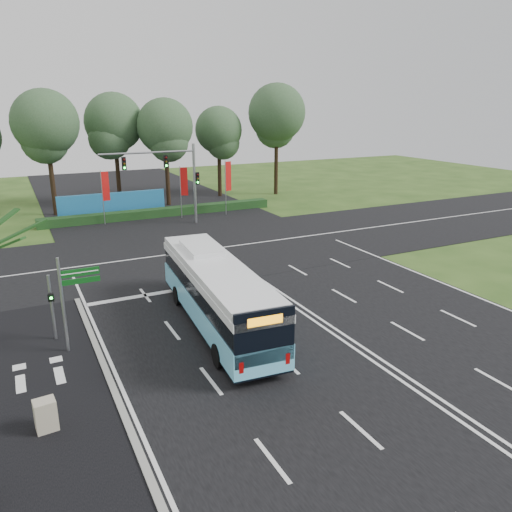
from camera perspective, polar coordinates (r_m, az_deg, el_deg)
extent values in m
plane|color=#2B4918|center=(26.57, 4.21, -5.82)|extent=(120.00, 120.00, 0.00)
cube|color=black|center=(26.56, 4.21, -5.78)|extent=(20.00, 120.00, 0.04)
cube|color=black|center=(36.78, -5.30, 0.76)|extent=(120.00, 14.00, 0.05)
cube|color=black|center=(20.72, -23.21, -14.21)|extent=(5.00, 18.00, 0.06)
cube|color=gray|center=(20.86, -16.50, -13.15)|extent=(0.25, 18.00, 0.12)
cube|color=#6DD7FE|center=(23.97, -4.49, -5.70)|extent=(3.41, 12.00, 1.09)
cube|color=black|center=(24.17, -4.46, -6.78)|extent=(3.38, 11.94, 0.30)
cube|color=black|center=(23.61, -4.54, -3.49)|extent=(3.29, 11.81, 0.94)
cube|color=white|center=(23.41, -4.57, -2.13)|extent=(3.41, 12.00, 0.35)
cube|color=white|center=(23.30, -4.59, -1.33)|extent=(3.32, 11.52, 0.35)
cube|color=white|center=(25.47, -6.27, 0.93)|extent=(1.81, 3.08, 0.25)
cube|color=black|center=(18.52, 0.98, -9.28)|extent=(2.39, 0.31, 2.17)
cube|color=orange|center=(18.19, 1.04, -7.38)|extent=(1.38, 0.17, 0.35)
cylinder|color=black|center=(26.92, -8.97, -4.50)|extent=(0.36, 1.04, 1.03)
cylinder|color=black|center=(27.46, -4.27, -3.88)|extent=(0.36, 1.04, 1.03)
cylinder|color=black|center=(20.66, -4.36, -11.30)|extent=(0.36, 1.04, 1.03)
cylinder|color=black|center=(21.37, 1.63, -10.23)|extent=(0.36, 1.04, 1.03)
cylinder|color=gray|center=(24.14, -22.27, -5.53)|extent=(0.12, 0.12, 3.12)
cube|color=black|center=(23.77, -22.39, -4.39)|extent=(0.27, 0.19, 0.36)
sphere|color=#19F233|center=(23.67, -22.37, -4.47)|extent=(0.12, 0.12, 0.12)
cylinder|color=gray|center=(22.57, -21.18, -5.38)|extent=(0.13, 0.13, 4.27)
cube|color=#0C4814|center=(22.17, -19.51, -1.77)|extent=(1.60, 0.07, 0.32)
cube|color=#0C4814|center=(22.28, -19.41, -2.68)|extent=(1.60, 0.07, 0.24)
cube|color=white|center=(22.13, -19.50, -1.80)|extent=(1.50, 0.02, 0.04)
cube|color=#B5AB92|center=(18.38, -22.89, -16.48)|extent=(0.72, 0.62, 1.13)
cylinder|color=gray|center=(45.81, -17.11, 6.35)|extent=(0.07, 0.07, 4.76)
cube|color=red|center=(45.77, -16.81, 7.64)|extent=(0.63, 0.16, 2.54)
cylinder|color=gray|center=(46.89, -8.59, 7.18)|extent=(0.07, 0.07, 4.82)
cube|color=red|center=(46.69, -8.21, 8.42)|extent=(0.60, 0.30, 2.57)
cylinder|color=gray|center=(47.81, -3.49, 7.75)|extent=(0.08, 0.08, 5.17)
cube|color=red|center=(47.90, -3.18, 9.09)|extent=(0.66, 0.27, 2.76)
cylinder|color=gray|center=(44.51, -7.03, 8.15)|extent=(0.24, 0.24, 7.00)
cylinder|color=gray|center=(43.00, -12.29, 11.48)|extent=(8.00, 0.16, 0.16)
cube|color=black|center=(43.48, -10.28, 10.59)|extent=(0.32, 0.28, 1.05)
cube|color=black|center=(42.63, -14.86, 10.17)|extent=(0.32, 0.28, 1.05)
cube|color=black|center=(44.52, -6.74, 8.81)|extent=(0.32, 0.28, 1.05)
cube|color=#133516|center=(48.23, -10.75, 4.92)|extent=(22.00, 1.20, 0.80)
cube|color=#1E6CA4|center=(49.62, -16.05, 5.71)|extent=(10.00, 0.30, 2.20)
cylinder|color=black|center=(51.23, -22.36, 8.85)|extent=(0.44, 0.44, 8.20)
sphere|color=#314E2E|center=(50.88, -22.94, 13.89)|extent=(6.04, 6.04, 6.04)
cylinder|color=black|center=(54.79, -15.56, 9.87)|extent=(0.44, 0.44, 8.05)
sphere|color=#314E2E|center=(54.45, -15.94, 14.51)|extent=(5.93, 5.93, 5.93)
cylinder|color=black|center=(53.09, -10.13, 9.80)|extent=(0.44, 0.44, 7.66)
sphere|color=#314E2E|center=(52.74, -10.38, 14.36)|extent=(5.64, 5.64, 5.64)
cylinder|color=black|center=(57.70, -4.21, 10.29)|extent=(0.44, 0.44, 7.08)
sphere|color=#314E2E|center=(57.37, -4.29, 14.17)|extent=(5.22, 5.22, 5.22)
cylinder|color=black|center=(59.02, 2.33, 11.33)|extent=(0.44, 0.44, 8.83)
sphere|color=#314E2E|center=(58.73, 2.38, 16.07)|extent=(6.50, 6.50, 6.50)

